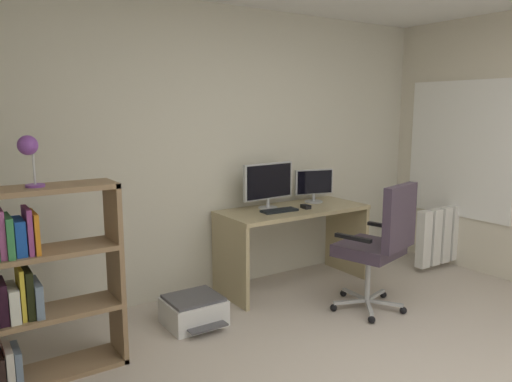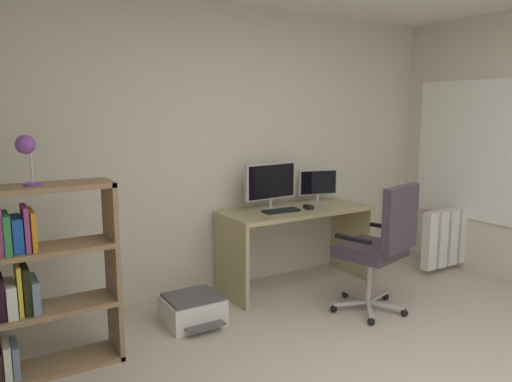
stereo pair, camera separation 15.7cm
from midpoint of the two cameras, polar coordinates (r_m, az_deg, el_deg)
wall_back at (r=4.54m, az=-2.91°, el=4.71°), size 4.79×0.10×2.58m
window_pane at (r=5.53m, az=24.21°, el=4.39°), size 0.01×1.13×1.33m
window_frame at (r=5.52m, az=24.17°, el=4.38°), size 0.02×1.21×1.41m
desk at (r=4.63m, az=5.61°, el=-4.50°), size 1.42×0.61×0.75m
monitor_main at (r=4.52m, az=2.73°, el=0.97°), size 0.56×0.18×0.42m
monitor_secondary at (r=4.86m, az=8.14°, el=0.78°), size 0.40×0.18×0.33m
keyboard at (r=4.42m, az=3.98°, el=-2.32°), size 0.35×0.15×0.02m
computer_mouse at (r=4.57m, az=7.11°, el=-1.88°), size 0.07×0.11×0.03m
office_chair at (r=4.12m, az=15.47°, el=-5.73°), size 0.64×0.67×1.09m
bookshelf at (r=3.36m, az=-24.08°, el=-9.63°), size 0.89×0.31×1.21m
desk_lamp at (r=3.20m, az=-23.95°, el=4.46°), size 0.14×0.12×0.31m
printer at (r=3.99m, az=-6.23°, el=-13.57°), size 0.44×0.47×0.23m
radiator at (r=5.59m, az=23.02°, el=-4.84°), size 0.94×0.10×0.59m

